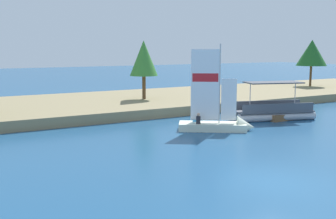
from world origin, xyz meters
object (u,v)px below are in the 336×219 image
at_px(wooden_dock, 256,112).
at_px(sailboat, 224,124).
at_px(shoreline_tree_centre, 144,58).
at_px(pontoon_boat, 272,111).
at_px(shoreline_tree_midright, 312,53).

relative_size(wooden_dock, sailboat, 1.00).
bearing_deg(shoreline_tree_centre, wooden_dock, -55.86).
bearing_deg(pontoon_boat, shoreline_tree_midright, 50.79).
bearing_deg(wooden_dock, sailboat, -149.19).
bearing_deg(pontoon_boat, sailboat, -147.88).
relative_size(shoreline_tree_centre, pontoon_boat, 0.81).
bearing_deg(shoreline_tree_midright, shoreline_tree_centre, -176.74).
bearing_deg(shoreline_tree_midright, sailboat, -150.05).
distance_m(shoreline_tree_midright, pontoon_boat, 21.06).
bearing_deg(wooden_dock, shoreline_tree_centre, 124.14).
height_order(shoreline_tree_midright, wooden_dock, shoreline_tree_midright).
xyz_separation_m(shoreline_tree_midright, sailboat, (-22.76, -13.11, -4.25)).
height_order(shoreline_tree_midright, sailboat, shoreline_tree_midright).
relative_size(shoreline_tree_midright, wooden_dock, 0.90).
relative_size(wooden_dock, pontoon_boat, 0.95).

